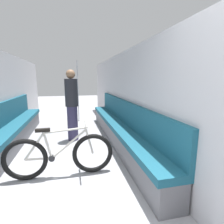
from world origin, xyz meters
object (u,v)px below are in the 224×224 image
passenger_standing (72,105)px  bench_seat_row_right (119,129)px  bench_seat_row_left (7,136)px  grab_pole_near (78,92)px  bicycle (60,155)px

passenger_standing → bench_seat_row_right: bearing=-55.6°
bench_seat_row_left → grab_pole_near: grab_pole_near is taller
bench_seat_row_right → passenger_standing: passenger_standing is taller
bench_seat_row_right → bicycle: 1.74m
bench_seat_row_right → grab_pole_near: (-0.82, 2.39, 0.68)m
bench_seat_row_left → bicycle: 1.64m
bench_seat_row_right → passenger_standing: bearing=158.3°
bicycle → bench_seat_row_left: bearing=126.8°
bicycle → grab_pole_near: 3.68m
bicycle → grab_pole_near: size_ratio=0.78×
bench_seat_row_right → bench_seat_row_left: bearing=180.0°
bench_seat_row_left → passenger_standing: bearing=17.6°
bench_seat_row_left → bench_seat_row_right: (2.35, 0.00, 0.00)m
grab_pole_near → bench_seat_row_right: bearing=-71.0°
grab_pole_near → passenger_standing: grab_pole_near is taller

